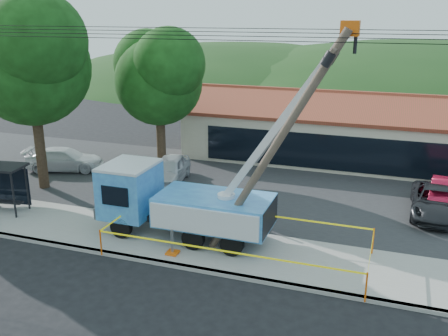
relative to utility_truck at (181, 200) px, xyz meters
name	(u,v)px	position (x,y,z in m)	size (l,w,h in m)	color
ground	(179,300)	(1.97, -4.66, -1.80)	(120.00, 120.00, 0.00)	black
curb	(201,270)	(1.97, -2.56, -1.73)	(60.00, 0.25, 0.15)	gray
sidewalk	(218,249)	(1.97, -0.66, -1.73)	(60.00, 4.00, 0.15)	gray
parking_lot	(266,189)	(1.97, 7.34, -1.75)	(60.00, 12.00, 0.10)	#28282B
strip_mall	(354,132)	(5.97, 15.32, 0.08)	(22.50, 8.53, 4.67)	beige
tree_west_near	(29,54)	(-10.03, 3.34, 5.72)	(7.56, 6.72, 10.80)	#332316
tree_lot	(158,73)	(-5.03, 8.34, 4.41)	(6.30, 5.60, 8.94)	#332316
hill_west	(241,82)	(-13.03, 50.34, -1.80)	(78.40, 56.00, 28.00)	#173915
hill_center	(427,91)	(11.97, 50.34, -1.80)	(89.60, 64.00, 32.00)	#173915
utility_truck	(181,200)	(0.00, 0.00, 0.00)	(10.74, 4.12, 9.24)	black
leaning_pole	(280,138)	(4.47, -0.58, 3.29)	(5.32, 1.79, 9.13)	brown
bus_shelter	(1,177)	(-9.51, -0.27, 0.10)	(2.69, 1.87, 2.41)	black
caution_tape	(237,236)	(2.95, -1.00, -0.84)	(10.51, 3.88, 1.12)	#F05C0D
car_silver	(170,184)	(-3.64, 6.46, -1.80)	(1.81, 4.49, 1.53)	silver
car_red	(444,211)	(11.34, 7.31, -1.80)	(1.55, 4.46, 1.47)	maroon
car_white	(66,171)	(-10.89, 6.49, -1.80)	(1.96, 4.82, 1.40)	white
car_dark	(434,217)	(10.82, 6.33, -1.80)	(2.31, 5.02, 1.39)	black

